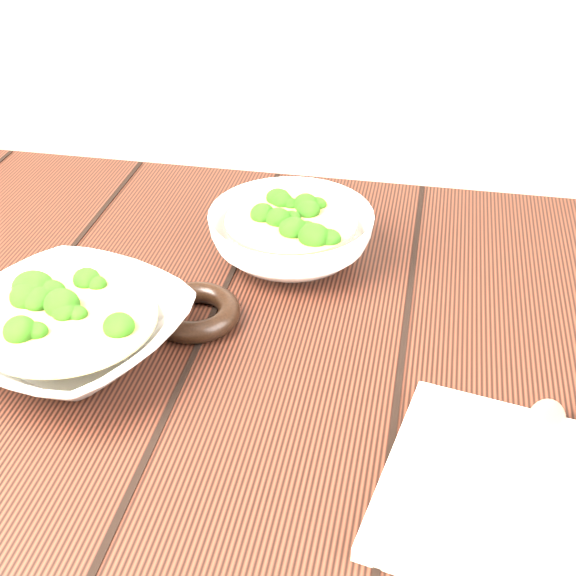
{
  "coord_description": "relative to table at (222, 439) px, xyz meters",
  "views": [
    {
      "loc": [
        0.19,
        -0.59,
        1.24
      ],
      "look_at": [
        0.06,
        0.05,
        0.8
      ],
      "focal_mm": 50.0,
      "sensor_mm": 36.0,
      "label": 1
    }
  ],
  "objects": [
    {
      "name": "napkin",
      "position": [
        0.3,
        -0.14,
        0.13
      ],
      "size": [
        0.28,
        0.24,
        0.01
      ],
      "primitive_type": "cube",
      "rotation": [
        0.0,
        0.0,
        -0.19
      ],
      "color": "beige",
      "rests_on": "table"
    },
    {
      "name": "trivet",
      "position": [
        -0.03,
        0.04,
        0.13
      ],
      "size": [
        0.09,
        0.09,
        0.02
      ],
      "primitive_type": "torus",
      "rotation": [
        0.0,
        0.0,
        -0.0
      ],
      "color": "black",
      "rests_on": "table"
    },
    {
      "name": "spoon_left",
      "position": [
        0.3,
        -0.1,
        0.14
      ],
      "size": [
        0.07,
        0.2,
        0.01
      ],
      "color": "#AFAC9B",
      "rests_on": "napkin"
    },
    {
      "name": "table",
      "position": [
        0.0,
        0.0,
        0.0
      ],
      "size": [
        1.2,
        0.8,
        0.75
      ],
      "color": "#381910",
      "rests_on": "ground"
    },
    {
      "name": "soup_bowl_back",
      "position": [
        0.04,
        0.18,
        0.15
      ],
      "size": [
        0.23,
        0.23,
        0.07
      ],
      "color": "silver",
      "rests_on": "table"
    },
    {
      "name": "soup_bowl_front",
      "position": [
        -0.14,
        -0.03,
        0.15
      ],
      "size": [
        0.27,
        0.27,
        0.06
      ],
      "color": "silver",
      "rests_on": "table"
    }
  ]
}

